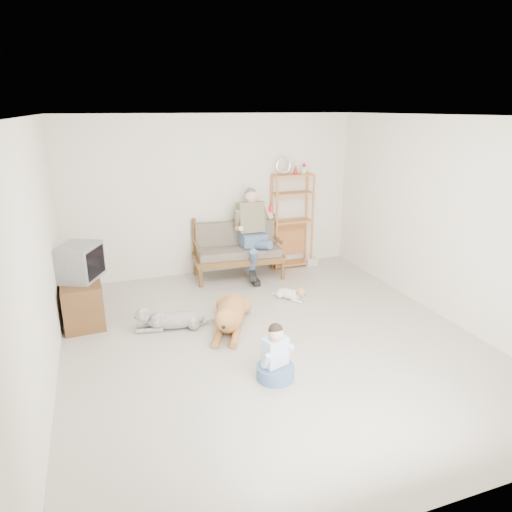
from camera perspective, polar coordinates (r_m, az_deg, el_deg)
name	(u,v)px	position (r m, az deg, el deg)	size (l,w,h in m)	color
floor	(272,340)	(5.83, 2.03, -10.49)	(5.50, 5.50, 0.00)	beige
ceiling	(275,116)	(5.12, 2.37, 17.10)	(5.50, 5.50, 0.00)	white
wall_back	(214,196)	(7.87, -5.27, 7.49)	(5.00, 5.00, 0.00)	silver
wall_front	(436,349)	(3.11, 21.53, -10.77)	(5.00, 5.00, 0.00)	silver
wall_left	(39,260)	(5.00, -25.51, -0.42)	(5.50, 5.50, 0.00)	silver
wall_right	(447,220)	(6.63, 22.75, 4.16)	(5.50, 5.50, 0.00)	silver
loveseat	(237,249)	(7.80, -2.37, 0.90)	(1.55, 0.82, 0.95)	brown
man	(254,239)	(7.62, -0.29, 2.15)	(0.57, 0.82, 1.33)	slate
etagere	(292,220)	(8.23, 4.51, 4.53)	(0.75, 0.33, 1.98)	#BE733C
book_stack	(311,261)	(8.52, 6.91, -0.67)	(0.21, 0.15, 0.13)	silver
tv_stand	(82,301)	(6.62, -20.94, -5.24)	(0.54, 0.92, 0.60)	brown
crt_tv	(80,262)	(6.48, -21.17, -0.70)	(0.66, 0.71, 0.47)	slate
wall_outlet	(144,262)	(7.92, -13.81, -0.77)	(0.12, 0.02, 0.08)	silver
golden_retriever	(230,314)	(6.07, -3.29, -7.28)	(0.77, 1.44, 0.46)	#BB7941
shaggy_dog	(168,319)	(6.16, -10.90, -7.79)	(1.11, 0.37, 0.33)	silver
terrier	(292,294)	(6.96, 4.57, -4.72)	(0.40, 0.51, 0.23)	silver
child	(275,359)	(4.99, 2.42, -12.72)	(0.41, 0.41, 0.65)	slate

